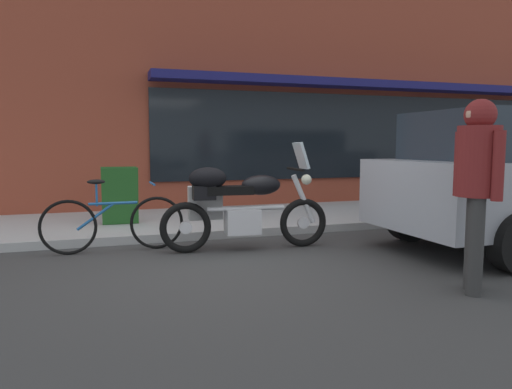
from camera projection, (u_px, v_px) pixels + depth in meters
ground_plane at (222, 261)px, 5.62m from camera, size 80.00×80.00×0.00m
storefront_building at (495, 48)px, 11.65m from camera, size 23.88×0.90×7.64m
touring_motorcycle at (236, 204)px, 6.18m from camera, size 2.23×0.75×1.40m
parked_bicycle at (113, 223)px, 6.09m from camera, size 1.78×0.48×0.94m
pedestrian_walking at (477, 172)px, 4.33m from camera, size 0.39×0.56×1.78m
sandwich_board_sign at (120, 196)px, 7.49m from camera, size 0.55×0.41×0.90m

